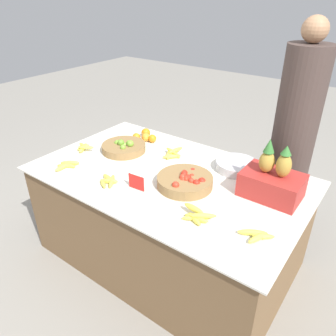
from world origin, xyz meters
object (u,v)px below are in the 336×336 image
Objects in this scene: tomato_basket at (185,181)px; vendor_person at (293,140)px; price_sign at (136,182)px; produce_crate at (272,181)px; lime_bowl at (124,147)px; metal_bowl at (236,166)px.

vendor_person reaches higher than tomato_basket.
price_sign is 0.32× the size of produce_crate.
lime_bowl is at bearing 137.25° from price_sign.
vendor_person is (0.58, 1.20, 0.01)m from price_sign.
produce_crate is at bearing -29.35° from metal_bowl.
tomato_basket is at bearing -109.72° from vendor_person.
produce_crate reaches higher than price_sign.
lime_bowl is 0.57m from price_sign.
lime_bowl is 0.87m from metal_bowl.
price_sign is (-0.23, -0.21, 0.01)m from tomato_basket.
tomato_basket is 0.31m from price_sign.
tomato_basket is at bearing -155.71° from produce_crate.
price_sign is (0.44, -0.36, 0.02)m from lime_bowl.
price_sign is at bearing -115.80° from vendor_person.
tomato_basket is 0.21× the size of vendor_person.
tomato_basket is at bearing 39.17° from price_sign.
produce_crate is at bearing 24.29° from tomato_basket.
vendor_person is at bearing 98.81° from produce_crate.
lime_bowl is 1.15m from produce_crate.
vendor_person is at bearing 60.36° from price_sign.
lime_bowl is 0.94× the size of tomato_basket.
price_sign is 0.82m from produce_crate.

